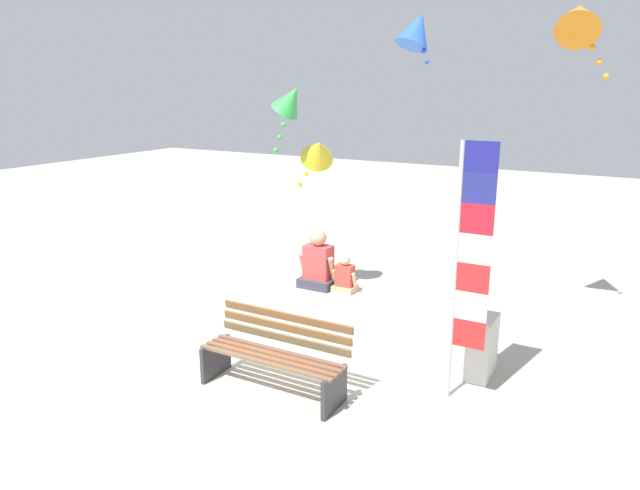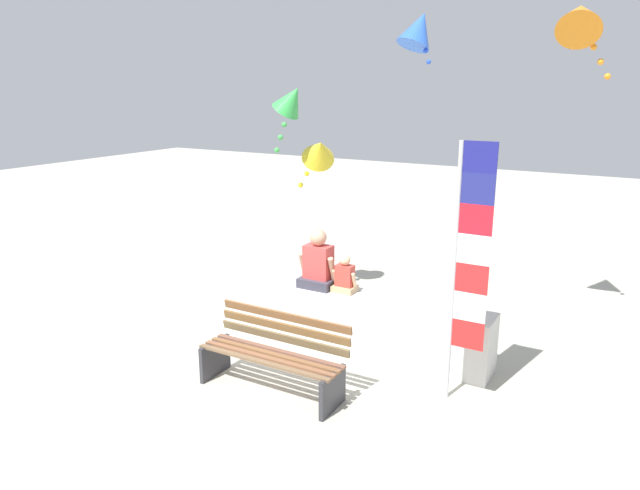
% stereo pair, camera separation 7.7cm
% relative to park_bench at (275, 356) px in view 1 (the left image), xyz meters
% --- Properties ---
extents(ground_plane, '(40.00, 40.00, 0.00)m').
position_rel_park_bench_xyz_m(ground_plane, '(-0.41, 0.28, -0.42)').
color(ground_plane, '#AFAD9D').
extents(seawall_ledge, '(5.13, 0.52, 0.77)m').
position_rel_park_bench_xyz_m(seawall_ledge, '(-0.41, 1.48, -0.04)').
color(seawall_ledge, beige).
rests_on(seawall_ledge, ground).
extents(park_bench, '(1.77, 0.62, 0.88)m').
position_rel_park_bench_xyz_m(park_bench, '(0.00, 0.00, 0.00)').
color(park_bench, brown).
rests_on(park_bench, ground).
extents(person_adult, '(0.53, 0.39, 0.82)m').
position_rel_park_bench_xyz_m(person_adult, '(-0.26, 1.48, 0.67)').
color(person_adult, '#373644').
rests_on(person_adult, seawall_ledge).
extents(person_child, '(0.34, 0.25, 0.52)m').
position_rel_park_bench_xyz_m(person_child, '(0.15, 1.48, 0.55)').
color(person_child, tan).
rests_on(person_child, seawall_ledge).
extents(flag_banner, '(0.40, 0.05, 2.92)m').
position_rel_park_bench_xyz_m(flag_banner, '(1.94, 0.81, 1.24)').
color(flag_banner, '#B7B7BC').
rests_on(flag_banner, ground).
extents(kite_yellow, '(0.82, 0.84, 0.91)m').
position_rel_park_bench_xyz_m(kite_yellow, '(-1.05, 2.89, 2.04)').
color(kite_yellow, yellow).
extents(kite_green, '(0.62, 0.67, 1.06)m').
position_rel_park_bench_xyz_m(kite_green, '(-1.32, 2.52, 2.81)').
color(kite_green, green).
extents(kite_blue, '(0.90, 0.97, 0.97)m').
position_rel_park_bench_xyz_m(kite_blue, '(-0.26, 4.91, 3.95)').
color(kite_blue, blue).
extents(kite_orange, '(0.76, 0.84, 1.15)m').
position_rel_park_bench_xyz_m(kite_orange, '(2.49, 3.37, 3.86)').
color(kite_orange, orange).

